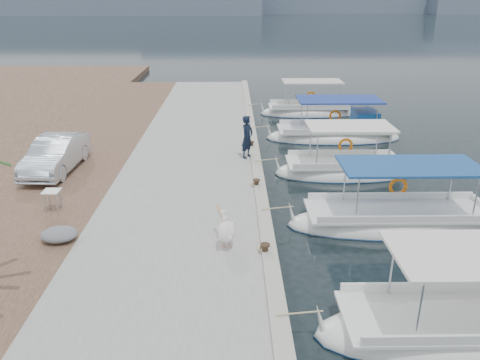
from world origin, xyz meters
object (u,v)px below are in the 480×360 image
Objects in this scene: fisherman at (247,137)px; fishing_caique_c at (343,172)px; fishing_caique_b at (397,222)px; fishing_caique_e at (308,113)px; fishing_caique_d at (335,135)px; parked_car at (56,154)px; pelican at (226,230)px; fishing_caique_a at (466,332)px.

fishing_caique_c is at bearing -68.00° from fisherman.
fishing_caique_e is at bearing 92.19° from fishing_caique_b.
fisherman is at bearing -137.71° from fishing_caique_d.
parked_car is (-13.06, -6.15, 1.03)m from fishing_caique_d.
fishing_caique_c is 11.14m from fishing_caique_e.
fishing_caique_b is at bearing -105.34° from fisherman.
fishing_caique_d is at bearing -83.69° from fishing_caique_e.
fishing_caique_e reaches higher than pelican.
fishing_caique_c reaches higher than pelican.
fisherman is at bearing 13.83° from parked_car.
fishing_caique_b is 1.03× the size of fishing_caique_d.
fishing_caique_b and fishing_caique_e have the same top height.
fishing_caique_b is 3.96× the size of fisherman.
pelican is at bearing -125.22° from fishing_caique_c.
fishing_caique_d is (0.26, 16.08, 0.06)m from fishing_caique_a.
fishing_caique_b reaches higher than pelican.
fishing_caique_b is 13.79m from parked_car.
fishing_caique_b is 7.85m from fisherman.
fishing_caique_c is (-0.78, 4.97, 0.00)m from fishing_caique_b.
parked_car is at bearing 135.63° from fisherman.
fishing_caique_a is at bearing -92.52° from fishing_caique_b.
fishing_caique_b reaches higher than parked_car.
fisherman reaches higher than fishing_caique_e.
fishing_caique_d is at bearing -13.27° from fisherman.
pelican is at bearing -39.64° from parked_car.
fishing_caique_d is at bearing 89.95° from fishing_caique_b.
fishing_caique_b is at bearing -81.14° from fishing_caique_c.
fishing_caique_d is 14.00m from pelican.
fishing_caique_e is (-0.37, 21.73, 0.00)m from fishing_caique_a.
fishing_caique_c is at bearing -98.14° from fishing_caique_d.
fishing_caique_a and fishing_caique_c have the same top height.
parked_car is at bearing 137.73° from pelican.
parked_car reaches higher than pelican.
fishing_caique_e is (-0.62, 5.65, -0.06)m from fishing_caique_d.
fishing_caique_d is at bearing 27.84° from parked_car.
parked_car is at bearing -154.79° from fishing_caique_d.
fisherman reaches higher than parked_car.
fishing_caique_d is 5.69m from fishing_caique_e.
fishing_caique_c is 5.54m from fishing_caique_d.
fishing_caique_a is 6.62m from pelican.
fishing_caique_a is 1.62× the size of parked_car.
parked_car is (-12.44, -11.80, 1.10)m from fishing_caique_e.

